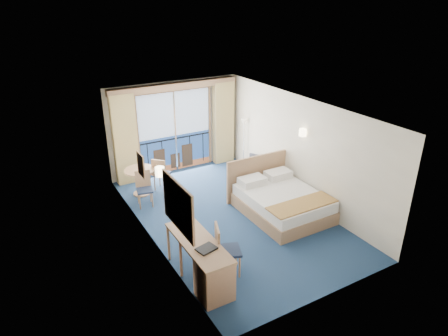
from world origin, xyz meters
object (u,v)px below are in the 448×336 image
bed (281,201)px  round_table (140,175)px  desk (211,272)px  floor_lamp (244,131)px  table_chair_a (161,172)px  nightstand (265,174)px  table_chair_b (144,186)px  desk_chair (224,247)px  armchair (255,169)px

bed → round_table: 3.74m
desk → bed: bearing=30.8°
floor_lamp → table_chair_a: (-2.81, -0.25, -0.63)m
floor_lamp → bed: bearing=-104.5°
nightstand → table_chair_b: (-3.36, 0.50, 0.23)m
nightstand → desk: bearing=-136.7°
bed → nightstand: size_ratio=3.94×
nightstand → table_chair_a: table_chair_a is taller
desk_chair → table_chair_a: desk_chair is taller
table_chair_b → armchair: bearing=8.3°
desk → table_chair_a: bearing=80.0°
bed → armchair: size_ratio=2.99×
desk_chair → floor_lamp: bearing=-15.7°
round_table → table_chair_a: table_chair_a is taller
bed → desk: (-2.83, -1.69, 0.13)m
nightstand → table_chair_b: 3.41m
bed → armchair: bearing=74.9°
armchair → round_table: round_table is taller
nightstand → round_table: size_ratio=0.70×
bed → nightstand: (0.63, 1.57, -0.05)m
bed → table_chair_b: bed is taller
armchair → table_chair_b: 3.25m
round_table → table_chair_b: bearing=-100.1°
desk_chair → table_chair_b: bearing=27.3°
round_table → nightstand: bearing=-18.4°
armchair → desk: desk is taller
bed → desk_chair: (-2.35, -1.32, 0.26)m
desk_chair → table_chair_b: 3.41m
nightstand → round_table: round_table is taller
round_table → table_chair_b: 0.60m
desk → desk_chair: bearing=37.9°
armchair → desk_chair: size_ratio=0.70×
nightstand → floor_lamp: bearing=85.0°
floor_lamp → desk: size_ratio=0.87×
armchair → desk: 4.90m
nightstand → table_chair_b: bearing=171.6°
floor_lamp → desk_chair: size_ratio=1.46×
bed → nightstand: bearing=68.1°
floor_lamp → desk: bearing=-128.1°
armchair → floor_lamp: size_ratio=0.48×
armchair → table_chair_b: size_ratio=0.81×
desk → desk_chair: desk_chair is taller
nightstand → table_chair_b: size_ratio=0.62×
desk → round_table: 4.35m
table_chair_a → bed: bearing=174.7°
desk_chair → desk: bearing=148.7°
bed → table_chair_b: 3.43m
floor_lamp → table_chair_b: size_ratio=1.70×
desk → round_table: size_ratio=2.20×
nightstand → armchair: size_ratio=0.76×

